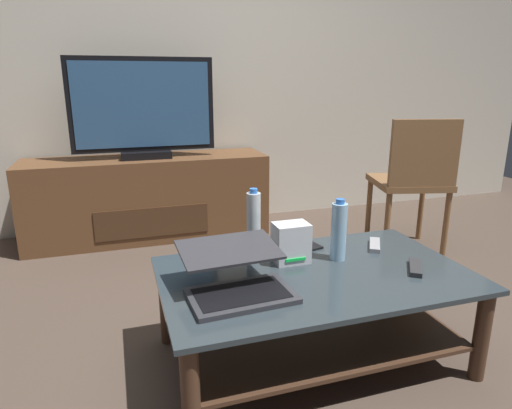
{
  "coord_description": "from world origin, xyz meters",
  "views": [
    {
      "loc": [
        -0.57,
        -1.41,
        1.12
      ],
      "look_at": [
        0.06,
        0.55,
        0.54
      ],
      "focal_mm": 31.12,
      "sensor_mm": 36.0,
      "label": 1
    }
  ],
  "objects_px": {
    "television": "(143,110)",
    "laptop": "(236,276)",
    "media_cabinet": "(149,198)",
    "router_box": "(291,243)",
    "tv_remote": "(415,267)",
    "water_bottle_far": "(254,223)",
    "soundbar_remote": "(375,245)",
    "dining_chair": "(414,178)",
    "coffee_table": "(314,300)",
    "water_bottle_near": "(339,231)",
    "cell_phone": "(308,244)"
  },
  "relations": [
    {
      "from": "media_cabinet",
      "to": "tv_remote",
      "type": "relative_size",
      "value": 10.57
    },
    {
      "from": "water_bottle_near",
      "to": "soundbar_remote",
      "type": "height_order",
      "value": "water_bottle_near"
    },
    {
      "from": "laptop",
      "to": "soundbar_remote",
      "type": "xyz_separation_m",
      "value": [
        0.71,
        0.23,
        -0.05
      ]
    },
    {
      "from": "media_cabinet",
      "to": "laptop",
      "type": "xyz_separation_m",
      "value": [
        0.16,
        -1.8,
        0.15
      ]
    },
    {
      "from": "coffee_table",
      "to": "laptop",
      "type": "bearing_deg",
      "value": -169.42
    },
    {
      "from": "coffee_table",
      "to": "soundbar_remote",
      "type": "height_order",
      "value": "soundbar_remote"
    },
    {
      "from": "dining_chair",
      "to": "soundbar_remote",
      "type": "bearing_deg",
      "value": -135.72
    },
    {
      "from": "television",
      "to": "water_bottle_near",
      "type": "height_order",
      "value": "television"
    },
    {
      "from": "tv_remote",
      "to": "television",
      "type": "bearing_deg",
      "value": 150.84
    },
    {
      "from": "router_box",
      "to": "water_bottle_near",
      "type": "xyz_separation_m",
      "value": [
        0.2,
        -0.04,
        0.04
      ]
    },
    {
      "from": "water_bottle_near",
      "to": "cell_phone",
      "type": "relative_size",
      "value": 1.87
    },
    {
      "from": "dining_chair",
      "to": "soundbar_remote",
      "type": "height_order",
      "value": "dining_chair"
    },
    {
      "from": "water_bottle_near",
      "to": "cell_phone",
      "type": "xyz_separation_m",
      "value": [
        -0.05,
        0.18,
        -0.12
      ]
    },
    {
      "from": "dining_chair",
      "to": "laptop",
      "type": "xyz_separation_m",
      "value": [
        -1.43,
        -0.93,
        -0.07
      ]
    },
    {
      "from": "coffee_table",
      "to": "water_bottle_far",
      "type": "relative_size",
      "value": 4.16
    },
    {
      "from": "router_box",
      "to": "tv_remote",
      "type": "bearing_deg",
      "value": -27.71
    },
    {
      "from": "coffee_table",
      "to": "water_bottle_far",
      "type": "bearing_deg",
      "value": 121.98
    },
    {
      "from": "tv_remote",
      "to": "soundbar_remote",
      "type": "height_order",
      "value": "same"
    },
    {
      "from": "router_box",
      "to": "water_bottle_far",
      "type": "bearing_deg",
      "value": 130.4
    },
    {
      "from": "water_bottle_near",
      "to": "soundbar_remote",
      "type": "xyz_separation_m",
      "value": [
        0.23,
        0.07,
        -0.11
      ]
    },
    {
      "from": "laptop",
      "to": "water_bottle_near",
      "type": "height_order",
      "value": "water_bottle_near"
    },
    {
      "from": "cell_phone",
      "to": "tv_remote",
      "type": "distance_m",
      "value": 0.48
    },
    {
      "from": "television",
      "to": "dining_chair",
      "type": "height_order",
      "value": "television"
    },
    {
      "from": "coffee_table",
      "to": "dining_chair",
      "type": "bearing_deg",
      "value": 38.47
    },
    {
      "from": "tv_remote",
      "to": "water_bottle_far",
      "type": "bearing_deg",
      "value": -178.83
    },
    {
      "from": "cell_phone",
      "to": "soundbar_remote",
      "type": "bearing_deg",
      "value": -34.32
    },
    {
      "from": "cell_phone",
      "to": "soundbar_remote",
      "type": "height_order",
      "value": "soundbar_remote"
    },
    {
      "from": "laptop",
      "to": "router_box",
      "type": "distance_m",
      "value": 0.35
    },
    {
      "from": "television",
      "to": "dining_chair",
      "type": "distance_m",
      "value": 1.85
    },
    {
      "from": "router_box",
      "to": "cell_phone",
      "type": "relative_size",
      "value": 1.18
    },
    {
      "from": "television",
      "to": "router_box",
      "type": "relative_size",
      "value": 5.85
    },
    {
      "from": "dining_chair",
      "to": "water_bottle_far",
      "type": "xyz_separation_m",
      "value": [
        -1.26,
        -0.6,
        0.01
      ]
    },
    {
      "from": "television",
      "to": "water_bottle_near",
      "type": "distance_m",
      "value": 1.79
    },
    {
      "from": "television",
      "to": "laptop",
      "type": "distance_m",
      "value": 1.85
    },
    {
      "from": "laptop",
      "to": "tv_remote",
      "type": "xyz_separation_m",
      "value": [
        0.73,
        -0.04,
        -0.05
      ]
    },
    {
      "from": "water_bottle_near",
      "to": "media_cabinet",
      "type": "bearing_deg",
      "value": 111.52
    },
    {
      "from": "water_bottle_far",
      "to": "tv_remote",
      "type": "height_order",
      "value": "water_bottle_far"
    },
    {
      "from": "router_box",
      "to": "soundbar_remote",
      "type": "bearing_deg",
      "value": 4.67
    },
    {
      "from": "television",
      "to": "water_bottle_near",
      "type": "relative_size",
      "value": 3.69
    },
    {
      "from": "laptop",
      "to": "soundbar_remote",
      "type": "bearing_deg",
      "value": 17.85
    },
    {
      "from": "media_cabinet",
      "to": "laptop",
      "type": "bearing_deg",
      "value": -84.83
    },
    {
      "from": "soundbar_remote",
      "to": "television",
      "type": "bearing_deg",
      "value": 151.54
    },
    {
      "from": "media_cabinet",
      "to": "water_bottle_far",
      "type": "relative_size",
      "value": 5.85
    },
    {
      "from": "coffee_table",
      "to": "laptop",
      "type": "height_order",
      "value": "laptop"
    },
    {
      "from": "media_cabinet",
      "to": "router_box",
      "type": "height_order",
      "value": "media_cabinet"
    },
    {
      "from": "coffee_table",
      "to": "media_cabinet",
      "type": "relative_size",
      "value": 0.71
    },
    {
      "from": "laptop",
      "to": "water_bottle_far",
      "type": "xyz_separation_m",
      "value": [
        0.17,
        0.33,
        0.08
      ]
    },
    {
      "from": "water_bottle_far",
      "to": "laptop",
      "type": "bearing_deg",
      "value": -117.03
    },
    {
      "from": "water_bottle_far",
      "to": "soundbar_remote",
      "type": "distance_m",
      "value": 0.57
    },
    {
      "from": "coffee_table",
      "to": "laptop",
      "type": "distance_m",
      "value": 0.39
    }
  ]
}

